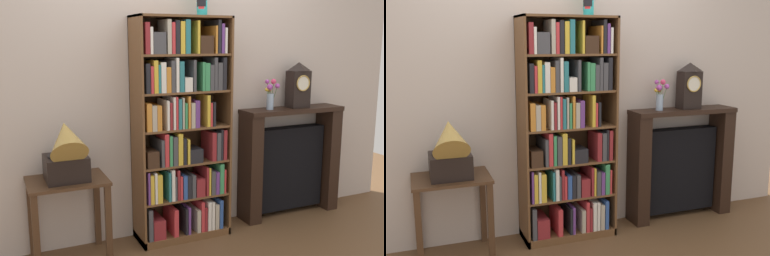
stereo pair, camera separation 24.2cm
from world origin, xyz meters
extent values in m
cube|color=brown|center=(0.00, 0.00, -0.01)|extent=(7.43, 6.40, 0.02)
cube|color=beige|center=(0.09, 0.29, 1.30)|extent=(4.43, 0.08, 2.61)
cube|color=brown|center=(-0.37, 0.08, 0.90)|extent=(0.02, 0.32, 1.81)
cube|color=brown|center=(0.37, 0.08, 0.90)|extent=(0.02, 0.32, 1.81)
cube|color=#4C311C|center=(0.00, 0.24, 0.90)|extent=(0.76, 0.01, 1.81)
cube|color=brown|center=(0.00, 0.08, 1.80)|extent=(0.76, 0.32, 0.02)
cube|color=brown|center=(0.00, 0.08, 0.03)|extent=(0.76, 0.32, 0.06)
cube|color=#424247|center=(-0.32, 0.07, 0.19)|extent=(0.03, 0.27, 0.25)
cube|color=maroon|center=(-0.25, 0.06, 0.14)|extent=(0.10, 0.26, 0.16)
cube|color=#C63338|center=(-0.11, 0.06, 0.17)|extent=(0.04, 0.26, 0.22)
cube|color=black|center=(-0.02, 0.06, 0.17)|extent=(0.02, 0.25, 0.22)
cube|color=#663884|center=(0.01, 0.06, 0.17)|extent=(0.02, 0.26, 0.23)
cube|color=#B2A893|center=(0.09, 0.05, 0.16)|extent=(0.03, 0.24, 0.19)
cube|color=#C63338|center=(0.13, 0.07, 0.19)|extent=(0.03, 0.27, 0.26)
cube|color=maroon|center=(0.16, 0.07, 0.16)|extent=(0.02, 0.27, 0.20)
cube|color=white|center=(0.19, 0.07, 0.18)|extent=(0.03, 0.27, 0.24)
cube|color=white|center=(0.22, 0.04, 0.18)|extent=(0.02, 0.22, 0.24)
cube|color=#B2A893|center=(0.26, 0.05, 0.17)|extent=(0.03, 0.24, 0.22)
cube|color=#2D519E|center=(0.30, 0.07, 0.18)|extent=(0.03, 0.27, 0.25)
cube|color=brown|center=(0.00, 0.08, 0.36)|extent=(0.73, 0.30, 0.02)
cube|color=#663884|center=(-0.33, 0.07, 0.49)|extent=(0.02, 0.28, 0.26)
cube|color=gold|center=(-0.31, 0.04, 0.48)|extent=(0.03, 0.21, 0.23)
cube|color=white|center=(-0.28, 0.07, 0.49)|extent=(0.02, 0.27, 0.25)
cube|color=gold|center=(-0.24, 0.05, 0.48)|extent=(0.04, 0.23, 0.23)
cube|color=teal|center=(-0.16, 0.04, 0.48)|extent=(0.02, 0.22, 0.23)
cube|color=white|center=(-0.13, 0.04, 0.49)|extent=(0.03, 0.22, 0.25)
cube|color=#424247|center=(-0.11, 0.07, 0.46)|extent=(0.02, 0.28, 0.20)
cube|color=maroon|center=(-0.09, 0.04, 0.49)|extent=(0.02, 0.22, 0.24)
cube|color=#C63338|center=(-0.06, 0.07, 0.46)|extent=(0.02, 0.26, 0.19)
cube|color=#2D519E|center=(-0.03, 0.05, 0.46)|extent=(0.03, 0.24, 0.19)
cube|color=black|center=(0.01, 0.05, 0.46)|extent=(0.03, 0.23, 0.19)
cube|color=#424247|center=(0.05, 0.07, 0.46)|extent=(0.03, 0.27, 0.19)
cube|color=maroon|center=(0.11, 0.04, 0.44)|extent=(0.08, 0.22, 0.15)
cube|color=maroon|center=(0.17, 0.07, 0.49)|extent=(0.02, 0.26, 0.24)
cube|color=gold|center=(0.19, 0.05, 0.48)|extent=(0.02, 0.23, 0.23)
cube|color=#424247|center=(0.22, 0.04, 0.47)|extent=(0.04, 0.22, 0.20)
cube|color=#663884|center=(0.26, 0.04, 0.46)|extent=(0.03, 0.22, 0.19)
cube|color=#388E56|center=(0.30, 0.04, 0.49)|extent=(0.04, 0.21, 0.25)
cube|color=#C63338|center=(0.33, 0.05, 0.47)|extent=(0.02, 0.24, 0.20)
cube|color=brown|center=(0.00, 0.08, 0.64)|extent=(0.73, 0.30, 0.02)
cube|color=#382316|center=(-0.30, 0.03, 0.72)|extent=(0.09, 0.19, 0.13)
cube|color=#424247|center=(-0.22, 0.07, 0.76)|extent=(0.02, 0.28, 0.21)
cube|color=#C63338|center=(-0.18, 0.04, 0.78)|extent=(0.03, 0.22, 0.26)
cube|color=#388E56|center=(-0.15, 0.04, 0.77)|extent=(0.02, 0.21, 0.24)
cube|color=#424247|center=(-0.11, 0.05, 0.77)|extent=(0.04, 0.24, 0.23)
cube|color=gold|center=(-0.07, 0.05, 0.78)|extent=(0.04, 0.23, 0.25)
cube|color=black|center=(-0.03, 0.06, 0.76)|extent=(0.03, 0.26, 0.21)
cube|color=gold|center=(0.00, 0.05, 0.75)|extent=(0.02, 0.23, 0.20)
cube|color=black|center=(0.07, 0.03, 0.71)|extent=(0.12, 0.19, 0.11)
cube|color=maroon|center=(0.22, 0.04, 0.77)|extent=(0.04, 0.22, 0.23)
cube|color=#424247|center=(0.27, 0.06, 0.77)|extent=(0.04, 0.26, 0.23)
cube|color=black|center=(0.30, 0.06, 0.78)|extent=(0.02, 0.25, 0.25)
cube|color=maroon|center=(0.33, 0.06, 0.78)|extent=(0.03, 0.26, 0.25)
cube|color=brown|center=(0.00, 0.08, 0.93)|extent=(0.73, 0.30, 0.02)
cube|color=orange|center=(-0.32, 0.05, 1.05)|extent=(0.04, 0.23, 0.21)
cube|color=#B2A893|center=(-0.28, 0.06, 1.04)|extent=(0.04, 0.26, 0.19)
cube|color=orange|center=(-0.24, 0.06, 1.04)|extent=(0.04, 0.26, 0.19)
cube|color=white|center=(-0.17, 0.05, 1.05)|extent=(0.02, 0.23, 0.23)
cube|color=maroon|center=(-0.15, 0.06, 1.05)|extent=(0.02, 0.25, 0.21)
cube|color=white|center=(-0.12, 0.05, 1.07)|extent=(0.02, 0.24, 0.25)
cube|color=#C63338|center=(-0.10, 0.06, 1.07)|extent=(0.02, 0.26, 0.25)
cube|color=teal|center=(-0.07, 0.06, 1.06)|extent=(0.03, 0.26, 0.23)
cube|color=#B2A893|center=(-0.04, 0.05, 1.06)|extent=(0.02, 0.24, 0.24)
cube|color=#388E56|center=(-0.02, 0.04, 1.04)|extent=(0.02, 0.22, 0.20)
cube|color=orange|center=(0.01, 0.06, 1.07)|extent=(0.02, 0.26, 0.25)
cube|color=#B2A893|center=(0.04, 0.05, 1.04)|extent=(0.03, 0.23, 0.20)
cube|color=#663884|center=(0.08, 0.05, 1.05)|extent=(0.04, 0.23, 0.22)
cube|color=gold|center=(0.17, 0.04, 1.07)|extent=(0.03, 0.22, 0.25)
cube|color=#C63338|center=(0.20, 0.04, 1.04)|extent=(0.02, 0.21, 0.19)
cube|color=black|center=(0.22, 0.07, 1.04)|extent=(0.02, 0.28, 0.19)
cube|color=brown|center=(0.00, 0.08, 1.22)|extent=(0.73, 0.30, 0.02)
cube|color=black|center=(-0.33, 0.07, 1.34)|extent=(0.03, 0.28, 0.22)
cube|color=#C63338|center=(-0.29, 0.07, 1.33)|extent=(0.02, 0.27, 0.20)
cube|color=gold|center=(-0.26, 0.04, 1.35)|extent=(0.03, 0.22, 0.24)
cube|color=teal|center=(-0.24, 0.05, 1.33)|extent=(0.02, 0.23, 0.21)
cube|color=white|center=(-0.20, 0.05, 1.34)|extent=(0.04, 0.24, 0.23)
cube|color=orange|center=(-0.16, 0.06, 1.33)|extent=(0.04, 0.26, 0.19)
cube|color=#424247|center=(-0.13, 0.07, 1.35)|extent=(0.03, 0.28, 0.24)
cube|color=white|center=(-0.09, 0.06, 1.36)|extent=(0.02, 0.26, 0.26)
cube|color=teal|center=(-0.06, 0.04, 1.35)|extent=(0.04, 0.22, 0.23)
cube|color=white|center=(0.00, 0.06, 1.28)|extent=(0.06, 0.25, 0.11)
cube|color=#424247|center=(0.05, 0.07, 1.35)|extent=(0.02, 0.27, 0.24)
cube|color=#388E56|center=(0.13, 0.05, 1.34)|extent=(0.02, 0.23, 0.22)
cube|color=#388E56|center=(0.16, 0.05, 1.34)|extent=(0.04, 0.24, 0.22)
cube|color=#424247|center=(0.20, 0.04, 1.33)|extent=(0.03, 0.22, 0.20)
cube|color=#424247|center=(0.23, 0.04, 1.36)|extent=(0.03, 0.22, 0.26)
cube|color=#424247|center=(0.27, 0.06, 1.34)|extent=(0.04, 0.25, 0.22)
cube|color=black|center=(0.31, 0.05, 1.36)|extent=(0.03, 0.24, 0.26)
cube|color=brown|center=(0.00, 0.08, 1.51)|extent=(0.73, 0.30, 0.02)
cube|color=maroon|center=(-0.32, 0.06, 1.63)|extent=(0.03, 0.26, 0.23)
cube|color=white|center=(-0.29, 0.04, 1.62)|extent=(0.02, 0.22, 0.20)
cube|color=#424247|center=(-0.23, 0.05, 1.60)|extent=(0.10, 0.23, 0.16)
cube|color=#B2A893|center=(-0.16, 0.04, 1.64)|extent=(0.03, 0.22, 0.25)
cube|color=#C63338|center=(-0.12, 0.06, 1.63)|extent=(0.03, 0.26, 0.23)
cube|color=black|center=(-0.09, 0.04, 1.64)|extent=(0.03, 0.22, 0.25)
cube|color=gold|center=(-0.05, 0.04, 1.64)|extent=(0.04, 0.22, 0.24)
cube|color=teal|center=(-0.01, 0.06, 1.64)|extent=(0.04, 0.26, 0.25)
cube|color=gold|center=(0.08, 0.07, 1.64)|extent=(0.02, 0.28, 0.25)
cube|color=#382316|center=(0.15, 0.06, 1.59)|extent=(0.11, 0.25, 0.14)
cube|color=orange|center=(0.24, 0.07, 1.62)|extent=(0.02, 0.27, 0.21)
cube|color=black|center=(0.26, 0.06, 1.65)|extent=(0.03, 0.26, 0.26)
cube|color=#663884|center=(0.29, 0.05, 1.63)|extent=(0.02, 0.24, 0.23)
cube|color=white|center=(0.32, 0.04, 1.62)|extent=(0.02, 0.22, 0.20)
cylinder|color=#28B2B7|center=(0.19, 0.11, 1.86)|extent=(0.08, 0.08, 0.10)
cylinder|color=#28B2B7|center=(0.19, 0.10, 1.87)|extent=(0.08, 0.08, 0.10)
cylinder|color=#28B2B7|center=(0.19, 0.10, 1.89)|extent=(0.08, 0.08, 0.10)
cylinder|color=red|center=(0.19, 0.10, 1.91)|extent=(0.08, 0.08, 0.10)
cylinder|color=black|center=(0.19, 0.10, 1.93)|extent=(0.08, 0.08, 0.10)
cube|color=#472D1C|center=(-0.93, 0.03, 0.62)|extent=(0.56, 0.43, 0.02)
cube|color=#472D1C|center=(-1.18, -0.15, 0.30)|extent=(0.04, 0.04, 0.60)
cube|color=#472D1C|center=(-0.68, -0.15, 0.30)|extent=(0.04, 0.04, 0.60)
cube|color=#472D1C|center=(-1.18, 0.21, 0.30)|extent=(0.04, 0.04, 0.60)
cube|color=#472D1C|center=(-0.68, 0.21, 0.30)|extent=(0.04, 0.04, 0.60)
cube|color=black|center=(-0.93, 0.03, 0.71)|extent=(0.30, 0.30, 0.18)
cylinder|color=black|center=(-0.93, 0.03, 0.81)|extent=(0.25, 0.25, 0.01)
cylinder|color=#B79347|center=(-0.93, -0.02, 0.83)|extent=(0.03, 0.03, 0.06)
cone|color=#B79347|center=(-0.93, -0.07, 0.95)|extent=(0.26, 0.37, 0.37)
cube|color=black|center=(1.12, 0.11, 0.99)|extent=(0.99, 0.26, 0.04)
cube|color=black|center=(0.68, 0.11, 0.49)|extent=(0.12, 0.24, 0.97)
cube|color=black|center=(1.55, 0.11, 0.49)|extent=(0.12, 0.24, 0.97)
cube|color=black|center=(1.12, 0.15, 0.44)|extent=(0.71, 0.13, 0.78)
cube|color=black|center=(1.17, 0.11, 1.18)|extent=(0.19, 0.13, 0.34)
pyramid|color=black|center=(1.17, 0.11, 1.39)|extent=(0.19, 0.13, 0.08)
cylinder|color=silver|center=(1.17, 0.05, 1.24)|extent=(0.13, 0.01, 0.13)
torus|color=#B79347|center=(1.17, 0.04, 1.24)|extent=(0.14, 0.01, 0.14)
cylinder|color=#99B2D1|center=(0.87, 0.11, 1.09)|extent=(0.06, 0.06, 0.14)
cylinder|color=#4C753D|center=(0.86, 0.12, 1.15)|extent=(0.02, 0.04, 0.23)
sphere|color=#B24CB7|center=(0.85, 0.14, 1.26)|extent=(0.04, 0.04, 0.04)
cylinder|color=#4C753D|center=(0.87, 0.14, 1.11)|extent=(0.03, 0.04, 0.16)
sphere|color=orange|center=(0.88, 0.16, 1.19)|extent=(0.04, 0.04, 0.04)
cylinder|color=#4C753D|center=(0.88, 0.13, 1.12)|extent=(0.03, 0.02, 0.18)
sphere|color=silver|center=(0.89, 0.14, 1.21)|extent=(0.05, 0.05, 0.05)
cylinder|color=#4C753D|center=(0.90, 0.10, 1.13)|extent=(0.04, 0.04, 0.20)
sphere|color=#B24CB7|center=(0.92, 0.08, 1.23)|extent=(0.04, 0.04, 0.04)
cylinder|color=#4C753D|center=(0.86, 0.11, 1.12)|extent=(0.01, 0.03, 0.19)
sphere|color=#B24CB7|center=(0.85, 0.10, 1.22)|extent=(0.05, 0.05, 0.05)
cylinder|color=#4C753D|center=(0.85, 0.12, 1.11)|extent=(0.04, 0.01, 0.16)
sphere|color=yellow|center=(0.83, 0.12, 1.19)|extent=(0.03, 0.03, 0.03)
cylinder|color=#4C753D|center=(0.88, 0.10, 1.15)|extent=(0.01, 0.02, 0.24)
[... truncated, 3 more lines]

